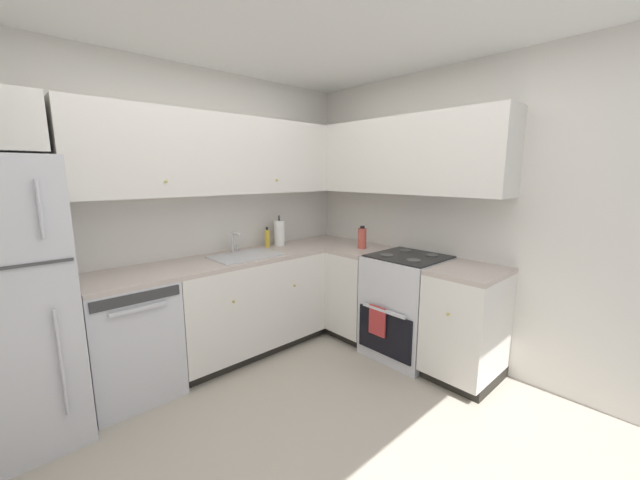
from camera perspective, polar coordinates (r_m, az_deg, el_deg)
ground_plane at (r=2.53m, az=-1.87°, el=-30.16°), size 3.45×3.27×0.02m
wall_back at (r=3.38m, az=-20.80°, el=3.41°), size 3.55×0.05×2.53m
wall_right at (r=3.36m, az=21.20°, el=3.34°), size 0.05×3.37×2.53m
dishwasher at (r=3.11m, az=-27.83°, el=-13.48°), size 0.60×0.63×0.88m
lower_cabinets_back at (r=3.47m, az=-11.35°, el=-9.92°), size 1.41×0.62×0.88m
countertop_back at (r=3.34m, az=-11.64°, el=-2.65°), size 2.62×0.60×0.03m
lower_cabinets_right at (r=3.39m, az=14.12°, el=-10.54°), size 0.62×1.55×0.88m
countertop_right at (r=3.26m, az=14.44°, el=-3.10°), size 0.60×1.55×0.03m
oven_range at (r=3.42m, az=13.52°, el=-9.93°), size 0.68×0.62×1.06m
upper_cabinets_back at (r=3.30m, az=-15.94°, el=12.70°), size 2.30×0.34×0.67m
upper_cabinets_right at (r=3.49m, az=11.50°, el=12.75°), size 0.32×2.10×0.67m
sink at (r=3.31m, az=-11.57°, el=-3.15°), size 0.60×0.40×0.10m
faucet at (r=3.46m, az=-13.37°, el=-0.02°), size 0.07×0.16×0.19m
soap_bottle at (r=3.66m, az=-8.30°, el=0.30°), size 0.05×0.05×0.20m
paper_towel_roll at (r=3.71m, az=-6.41°, el=1.12°), size 0.11×0.11×0.32m
oil_bottle at (r=3.57m, az=6.65°, el=0.32°), size 0.08×0.08×0.22m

